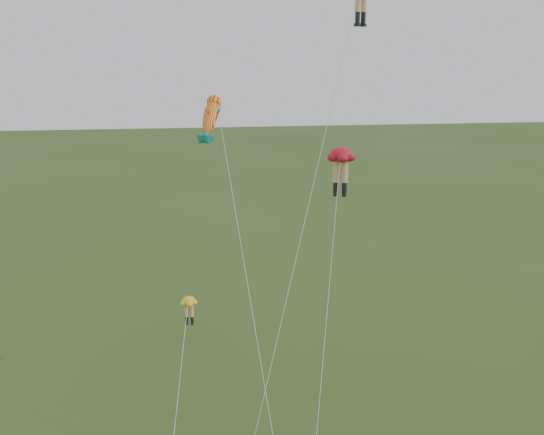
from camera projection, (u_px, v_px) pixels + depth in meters
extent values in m
cylinder|color=tan|center=(358.00, 1.00, 33.30)|extent=(0.35, 0.35, 1.19)
cylinder|color=black|center=(358.00, 18.00, 33.54)|extent=(0.27, 0.27, 0.59)
cube|color=black|center=(357.00, 25.00, 33.64)|extent=(0.35, 0.40, 0.17)
cylinder|color=tan|center=(364.00, 1.00, 33.60)|extent=(0.35, 0.35, 1.19)
cylinder|color=black|center=(363.00, 18.00, 33.84)|extent=(0.27, 0.27, 0.59)
cube|color=black|center=(363.00, 25.00, 33.94)|extent=(0.35, 0.40, 0.17)
cylinder|color=silver|center=(305.00, 220.00, 30.83)|extent=(8.07, 10.49, 24.66)
ellipsoid|color=#B1121F|center=(341.00, 154.00, 32.78)|extent=(2.08, 2.08, 0.79)
cylinder|color=tan|center=(336.00, 171.00, 33.09)|extent=(0.35, 0.35, 1.21)
cylinder|color=black|center=(336.00, 187.00, 33.33)|extent=(0.28, 0.28, 0.61)
cube|color=black|center=(335.00, 194.00, 33.43)|extent=(0.32, 0.40, 0.18)
cylinder|color=tan|center=(345.00, 172.00, 32.97)|extent=(0.35, 0.35, 1.21)
cylinder|color=black|center=(344.00, 188.00, 33.21)|extent=(0.28, 0.28, 0.61)
cube|color=black|center=(344.00, 195.00, 33.31)|extent=(0.32, 0.40, 0.18)
cylinder|color=silver|center=(327.00, 316.00, 30.38)|extent=(3.25, 8.73, 15.66)
ellipsoid|color=yellow|center=(189.00, 301.00, 30.47)|extent=(1.04, 1.04, 0.44)
cylinder|color=tan|center=(186.00, 310.00, 30.61)|extent=(0.20, 0.20, 0.68)
cylinder|color=black|center=(187.00, 319.00, 30.75)|extent=(0.15, 0.15, 0.34)
cube|color=black|center=(187.00, 323.00, 30.81)|extent=(0.15, 0.21, 0.10)
cylinder|color=tan|center=(192.00, 310.00, 30.60)|extent=(0.20, 0.20, 0.68)
cylinder|color=black|center=(192.00, 320.00, 30.73)|extent=(0.15, 0.15, 0.34)
cube|color=black|center=(192.00, 324.00, 30.79)|extent=(0.15, 0.21, 0.10)
cylinder|color=silver|center=(177.00, 408.00, 28.60)|extent=(1.50, 6.03, 8.75)
ellipsoid|color=yellow|center=(211.00, 115.00, 34.47)|extent=(1.79, 2.54, 2.63)
sphere|color=yellow|center=(211.00, 115.00, 34.47)|extent=(1.34, 1.52, 1.27)
cone|color=#127573|center=(211.00, 115.00, 34.47)|extent=(1.13, 1.40, 1.18)
cone|color=#127573|center=(211.00, 115.00, 34.47)|extent=(1.13, 1.40, 1.18)
cone|color=#127573|center=(211.00, 115.00, 34.47)|extent=(0.64, 0.78, 0.66)
cone|color=#127573|center=(211.00, 115.00, 34.47)|extent=(0.64, 0.78, 0.66)
cone|color=red|center=(211.00, 115.00, 34.47)|extent=(0.67, 0.79, 0.66)
cylinder|color=silver|center=(244.00, 292.00, 31.43)|extent=(2.56, 11.48, 17.19)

